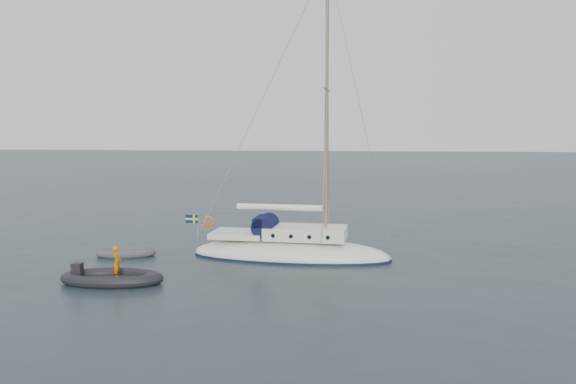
# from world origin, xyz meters

# --- Properties ---
(ground) EXTENTS (300.00, 300.00, 0.00)m
(ground) POSITION_xyz_m (0.00, 0.00, 0.00)
(ground) COLOR black
(ground) RESTS_ON ground
(sailboat) EXTENTS (10.49, 3.14, 14.94)m
(sailboat) POSITION_xyz_m (-1.00, 1.65, 1.13)
(sailboat) COLOR silver
(sailboat) RESTS_ON ground
(dinghy) EXTENTS (2.99, 1.35, 0.43)m
(dinghy) POSITION_xyz_m (-9.32, 1.03, 0.19)
(dinghy) COLOR #47474B
(dinghy) RESTS_ON ground
(rib) EXTENTS (4.35, 1.98, 1.59)m
(rib) POSITION_xyz_m (-7.86, -3.90, 0.26)
(rib) COLOR black
(rib) RESTS_ON ground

